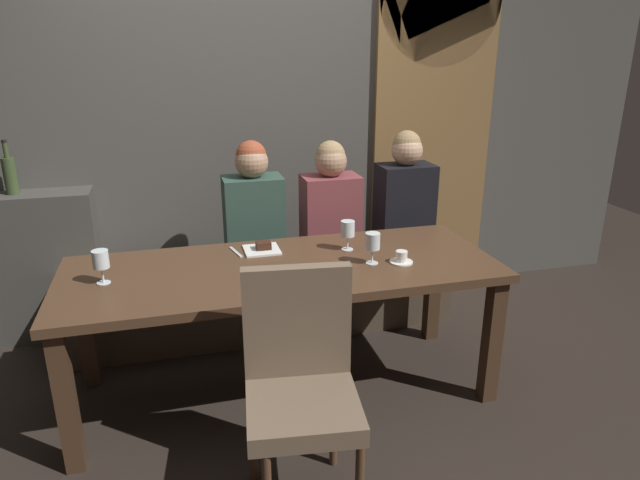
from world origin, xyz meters
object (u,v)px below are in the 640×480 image
object	(u,v)px
banquette_bench	(263,300)
wine_glass_near_right	(373,243)
chair_near_side	(300,374)
wine_glass_far_right	(348,229)
wine_bottle_pale_label	(10,174)
dessert_plate	(262,248)
wine_glass_near_left	(101,261)
diner_far_end	(405,198)
diner_bearded	(330,207)
diner_redhead	(254,211)
fork_on_table	(236,252)
espresso_cup	(401,258)
dining_table	(283,281)

from	to	relation	value
banquette_bench	wine_glass_near_right	distance (m)	1.10
chair_near_side	wine_glass_far_right	xyz separation A→B (m)	(0.47, 0.86, 0.30)
wine_bottle_pale_label	dessert_plate	bearing A→B (deg)	-30.22
wine_glass_near_left	diner_far_end	bearing A→B (deg)	21.36
diner_bearded	wine_glass_far_right	distance (m)	0.56
diner_redhead	dessert_plate	distance (m)	0.47
wine_glass_near_left	fork_on_table	size ratio (longest dim) A/B	0.96
wine_bottle_pale_label	wine_glass_far_right	bearing A→B (deg)	-26.35
chair_near_side	wine_bottle_pale_label	size ratio (longest dim) A/B	3.01
espresso_cup	fork_on_table	xyz separation A→B (m)	(-0.81, 0.37, -0.02)
wine_glass_near_right	fork_on_table	bearing A→B (deg)	152.68
wine_glass_near_left	wine_glass_near_right	distance (m)	1.31
dessert_plate	fork_on_table	xyz separation A→B (m)	(-0.14, 0.01, -0.01)
chair_near_side	espresso_cup	distance (m)	0.93
diner_bearded	diner_far_end	xyz separation A→B (m)	(0.51, 0.01, 0.02)
wine_bottle_pale_label	diner_bearded	bearing A→B (deg)	-10.37
dining_table	wine_glass_near_right	size ratio (longest dim) A/B	13.41
diner_redhead	diner_far_end	xyz separation A→B (m)	(1.00, 0.01, 0.01)
dining_table	wine_bottle_pale_label	distance (m)	1.83
banquette_bench	wine_bottle_pale_label	size ratio (longest dim) A/B	7.67
wine_glass_near_left	wine_glass_near_right	size ratio (longest dim) A/B	1.00
dining_table	wine_bottle_pale_label	xyz separation A→B (m)	(-1.44, 1.05, 0.42)
chair_near_side	wine_glass_near_left	distance (m)	1.10
wine_glass_far_right	diner_bearded	bearing A→B (deg)	83.57
chair_near_side	wine_glass_near_right	distance (m)	0.87
dining_table	dessert_plate	xyz separation A→B (m)	(-0.06, 0.24, 0.10)
wine_glass_near_right	espresso_cup	xyz separation A→B (m)	(0.15, -0.03, -0.09)
espresso_cup	dessert_plate	xyz separation A→B (m)	(-0.66, 0.36, -0.01)
dining_table	chair_near_side	distance (m)	0.73
diner_bearded	dessert_plate	world-z (taller)	diner_bearded
dining_table	espresso_cup	xyz separation A→B (m)	(0.60, -0.12, 0.11)
banquette_bench	fork_on_table	bearing A→B (deg)	-114.75
dining_table	diner_bearded	xyz separation A→B (m)	(0.45, 0.70, 0.17)
chair_near_side	wine_bottle_pale_label	xyz separation A→B (m)	(-1.36, 1.77, 0.51)
chair_near_side	wine_glass_near_left	world-z (taller)	chair_near_side
diner_far_end	fork_on_table	distance (m)	1.26
wine_bottle_pale_label	fork_on_table	distance (m)	1.50
wine_glass_far_right	dessert_plate	distance (m)	0.48
dessert_plate	banquette_bench	bearing A→B (deg)	82.13
dining_table	wine_glass_far_right	world-z (taller)	wine_glass_far_right
diner_far_end	dessert_plate	distance (m)	1.13
dining_table	wine_glass_near_left	world-z (taller)	wine_glass_near_left
wine_bottle_pale_label	wine_glass_near_right	size ratio (longest dim) A/B	1.99
fork_on_table	chair_near_side	bearing A→B (deg)	-95.86
chair_near_side	diner_far_end	world-z (taller)	diner_far_end
dining_table	dessert_plate	size ratio (longest dim) A/B	11.58
banquette_bench	wine_glass_far_right	world-z (taller)	wine_glass_far_right
wine_glass_near_right	diner_redhead	bearing A→B (deg)	121.79
diner_bearded	fork_on_table	distance (m)	0.80
chair_near_side	wine_glass_far_right	size ratio (longest dim) A/B	5.98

